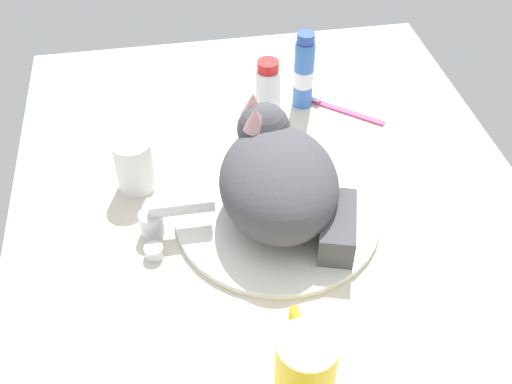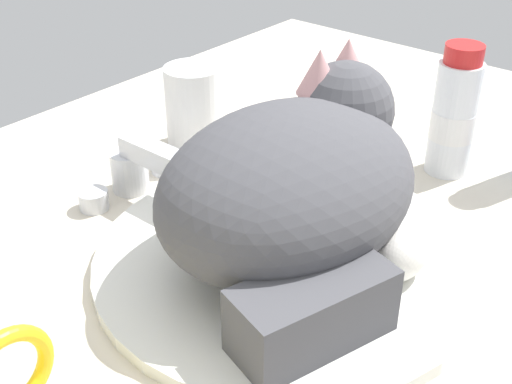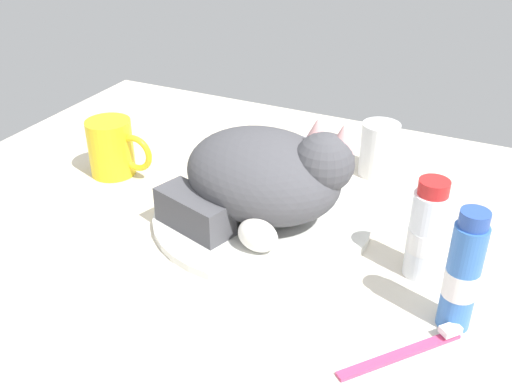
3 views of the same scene
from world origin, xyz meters
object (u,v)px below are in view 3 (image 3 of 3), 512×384
at_px(faucet, 308,154).
at_px(coffee_mug, 113,148).
at_px(cat, 267,176).
at_px(rinse_cup, 379,149).
at_px(toothbrush, 408,350).
at_px(mouthwash_bottle, 462,274).
at_px(toothpaste_bottle, 426,232).

xyz_separation_m(faucet, coffee_mug, (-0.28, -0.15, 0.02)).
height_order(faucet, cat, cat).
xyz_separation_m(rinse_cup, toothbrush, (0.14, -0.38, -0.04)).
relative_size(rinse_cup, mouthwash_bottle, 0.60).
bearing_deg(coffee_mug, mouthwash_bottle, -12.75).
xyz_separation_m(coffee_mug, rinse_cup, (0.39, 0.19, -0.00)).
xyz_separation_m(cat, coffee_mug, (-0.29, 0.03, -0.03)).
relative_size(faucet, cat, 0.46).
bearing_deg(faucet, cat, -87.50).
relative_size(coffee_mug, mouthwash_bottle, 0.78).
bearing_deg(coffee_mug, rinse_cup, 25.55).
distance_m(rinse_cup, toothpaste_bottle, 0.27).
xyz_separation_m(rinse_cup, mouthwash_bottle, (0.18, -0.32, 0.02)).
xyz_separation_m(rinse_cup, toothpaste_bottle, (0.12, -0.24, 0.02)).
distance_m(coffee_mug, toothbrush, 0.57).
xyz_separation_m(cat, toothpaste_bottle, (0.22, -0.02, -0.01)).
bearing_deg(toothbrush, rinse_cup, 110.30).
xyz_separation_m(faucet, toothbrush, (0.25, -0.35, -0.02)).
distance_m(cat, coffee_mug, 0.29).
distance_m(rinse_cup, toothbrush, 0.41).
height_order(coffee_mug, toothbrush, coffee_mug).
xyz_separation_m(cat, mouthwash_bottle, (0.28, -0.10, -0.01)).
bearing_deg(cat, faucet, 92.50).
relative_size(cat, coffee_mug, 2.23).
height_order(faucet, mouthwash_bottle, mouthwash_bottle).
bearing_deg(faucet, mouthwash_bottle, -44.43).
bearing_deg(cat, rinse_cup, 64.51).
bearing_deg(faucet, toothpaste_bottle, -41.14).
bearing_deg(faucet, coffee_mug, -151.53).
bearing_deg(toothbrush, faucet, 125.85).
bearing_deg(rinse_cup, toothbrush, -69.70).
distance_m(faucet, rinse_cup, 0.12).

